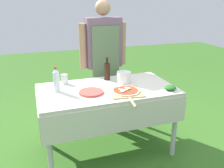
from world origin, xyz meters
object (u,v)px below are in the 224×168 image
water_bottle (56,80)px  herb_container (170,88)px  prep_table (107,97)px  sauce_jar (65,80)px  person_cook (103,55)px  pizza_on_peel (126,92)px  oil_bottle (107,71)px  plate_stack (91,92)px  mixing_tub (124,77)px

water_bottle → herb_container: size_ratio=1.34×
herb_container → prep_table: bearing=155.4°
prep_table → sauce_jar: size_ratio=13.54×
sauce_jar → water_bottle: bearing=-116.7°
person_cook → pizza_on_peel: (-0.02, -0.83, -0.20)m
pizza_on_peel → oil_bottle: bearing=104.3°
oil_bottle → plate_stack: (-0.29, -0.36, -0.10)m
water_bottle → herb_container: bearing=-17.5°
herb_container → sauce_jar: 1.16m
plate_stack → sauce_jar: 0.44m
person_cook → herb_container: 1.04m
pizza_on_peel → water_bottle: size_ratio=2.13×
mixing_tub → oil_bottle: bearing=133.7°
person_cook → herb_container: size_ratio=8.55×
pizza_on_peel → water_bottle: water_bottle is taller
person_cook → herb_container: (0.45, -0.91, -0.19)m
pizza_on_peel → sauce_jar: bearing=146.6°
plate_stack → sauce_jar: sauce_jar is taller
oil_bottle → water_bottle: size_ratio=1.03×
herb_container → oil_bottle: bearing=133.1°
prep_table → herb_container: 0.68m
oil_bottle → herb_container: (0.51, -0.55, -0.08)m
oil_bottle → sauce_jar: oil_bottle is taller
oil_bottle → water_bottle: oil_bottle is taller
sauce_jar → person_cook: bearing=31.5°
oil_bottle → sauce_jar: 0.50m
water_bottle → mixing_tub: (0.76, 0.04, -0.06)m
person_cook → pizza_on_peel: size_ratio=3.01×
water_bottle → sauce_jar: bearing=63.3°
person_cook → pizza_on_peel: 0.86m
person_cook → mixing_tub: 0.55m
herb_container → plate_stack: 0.82m
water_bottle → herb_container: (1.12, -0.35, -0.10)m
water_bottle → sauce_jar: size_ratio=2.41×
prep_table → person_cook: 0.73m
oil_bottle → pizza_on_peel: bearing=-84.0°
prep_table → oil_bottle: (0.09, 0.27, 0.21)m
herb_container → sauce_jar: bearing=150.7°
pizza_on_peel → prep_table: bearing=133.8°
person_cook → pizza_on_peel: person_cook is taller
herb_container → plate_stack: (-0.80, 0.19, -0.02)m
prep_table → water_bottle: size_ratio=5.62×
prep_table → mixing_tub: mixing_tub is taller
plate_stack → sauce_jar: size_ratio=2.33×
prep_table → oil_bottle: size_ratio=5.46×
oil_bottle → water_bottle: 0.64m
prep_table → person_cook: person_cook is taller
person_cook → sauce_jar: bearing=29.3°
prep_table → herb_container: size_ratio=7.51×
person_cook → water_bottle: size_ratio=6.40×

